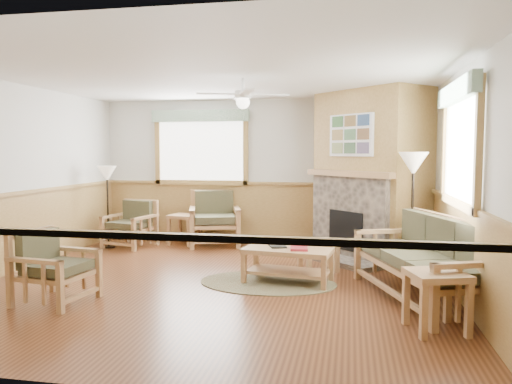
% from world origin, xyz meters
% --- Properties ---
extents(floor, '(6.00, 6.00, 0.01)m').
position_xyz_m(floor, '(0.00, 0.00, -0.01)').
color(floor, '#5B3019').
rests_on(floor, ground).
extents(ceiling, '(6.00, 6.00, 0.01)m').
position_xyz_m(ceiling, '(0.00, 0.00, 2.70)').
color(ceiling, white).
rests_on(ceiling, floor).
extents(wall_back, '(6.00, 0.02, 2.70)m').
position_xyz_m(wall_back, '(0.00, 3.00, 1.35)').
color(wall_back, silver).
rests_on(wall_back, floor).
extents(wall_front, '(6.00, 0.02, 2.70)m').
position_xyz_m(wall_front, '(0.00, -3.00, 1.35)').
color(wall_front, silver).
rests_on(wall_front, floor).
extents(wall_left, '(0.02, 6.00, 2.70)m').
position_xyz_m(wall_left, '(-3.00, 0.00, 1.35)').
color(wall_left, silver).
rests_on(wall_left, floor).
extents(wall_right, '(0.02, 6.00, 2.70)m').
position_xyz_m(wall_right, '(3.00, 0.00, 1.35)').
color(wall_right, silver).
rests_on(wall_right, floor).
extents(wainscot, '(6.00, 6.00, 1.10)m').
position_xyz_m(wainscot, '(0.00, 0.00, 0.55)').
color(wainscot, '#A17D42').
rests_on(wainscot, floor).
extents(fireplace, '(3.11, 3.11, 2.70)m').
position_xyz_m(fireplace, '(2.05, 2.05, 1.35)').
color(fireplace, '#A17D42').
rests_on(fireplace, floor).
extents(window_back, '(1.90, 0.16, 1.50)m').
position_xyz_m(window_back, '(-1.10, 2.96, 2.53)').
color(window_back, white).
rests_on(window_back, wall_back).
extents(window_right, '(0.16, 1.90, 1.50)m').
position_xyz_m(window_right, '(2.96, -0.20, 2.53)').
color(window_right, white).
rests_on(window_right, wall_right).
extents(ceiling_fan, '(1.59, 1.59, 0.36)m').
position_xyz_m(ceiling_fan, '(0.30, 0.30, 2.66)').
color(ceiling_fan, white).
rests_on(ceiling_fan, ceiling).
extents(sofa, '(2.27, 1.53, 0.97)m').
position_xyz_m(sofa, '(2.55, -0.29, 0.48)').
color(sofa, '#AA7E4F').
rests_on(sofa, floor).
extents(armchair_back_left, '(0.89, 0.89, 0.83)m').
position_xyz_m(armchair_back_left, '(-2.19, 2.09, 0.42)').
color(armchair_back_left, '#AA7E4F').
rests_on(armchair_back_left, floor).
extents(armchair_back_right, '(1.11, 1.11, 1.00)m').
position_xyz_m(armchair_back_right, '(-0.73, 2.55, 0.50)').
color(armchair_back_right, '#AA7E4F').
rests_on(armchair_back_right, floor).
extents(armchair_left, '(0.82, 0.82, 0.82)m').
position_xyz_m(armchair_left, '(-1.58, -1.17, 0.41)').
color(armchair_left, '#AA7E4F').
rests_on(armchair_left, floor).
extents(coffee_table, '(1.22, 0.74, 0.46)m').
position_xyz_m(coffee_table, '(0.93, 0.18, 0.23)').
color(coffee_table, '#AA7E4F').
rests_on(coffee_table, floor).
extents(end_table_chairs, '(0.58, 0.56, 0.56)m').
position_xyz_m(end_table_chairs, '(-1.30, 2.52, 0.28)').
color(end_table_chairs, '#AA7E4F').
rests_on(end_table_chairs, floor).
extents(end_table_sofa, '(0.64, 0.62, 0.58)m').
position_xyz_m(end_table_sofa, '(2.55, -1.33, 0.29)').
color(end_table_sofa, '#AA7E4F').
rests_on(end_table_sofa, floor).
extents(footstool, '(0.66, 0.66, 0.44)m').
position_xyz_m(footstool, '(1.27, 0.94, 0.22)').
color(footstool, '#AA7E4F').
rests_on(footstool, floor).
extents(braided_rug, '(1.87, 1.87, 0.01)m').
position_xyz_m(braided_rug, '(0.67, 0.10, 0.01)').
color(braided_rug, brown).
rests_on(braided_rug, floor).
extents(floor_lamp_left, '(0.41, 0.41, 1.48)m').
position_xyz_m(floor_lamp_left, '(-2.55, 1.98, 0.74)').
color(floor_lamp_left, black).
rests_on(floor_lamp_left, floor).
extents(floor_lamp_right, '(0.47, 0.47, 1.73)m').
position_xyz_m(floor_lamp_right, '(2.55, 0.73, 0.86)').
color(floor_lamp_right, black).
rests_on(floor_lamp_right, floor).
extents(book_red, '(0.25, 0.32, 0.03)m').
position_xyz_m(book_red, '(1.08, 0.13, 0.49)').
color(book_red, maroon).
rests_on(book_red, coffee_table).
extents(book_dark, '(0.28, 0.32, 0.03)m').
position_xyz_m(book_dark, '(0.78, 0.25, 0.48)').
color(book_dark, black).
rests_on(book_dark, coffee_table).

